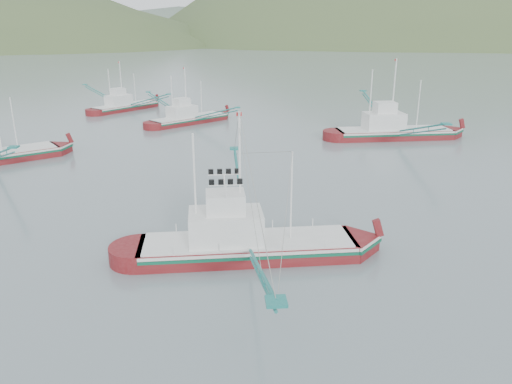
{
  "coord_description": "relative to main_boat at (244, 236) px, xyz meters",
  "views": [
    {
      "loc": [
        -2.93,
        -30.39,
        15.51
      ],
      "look_at": [
        0.0,
        6.0,
        3.2
      ],
      "focal_mm": 35.0,
      "sensor_mm": 36.0,
      "label": 1
    }
  ],
  "objects": [
    {
      "name": "main_boat",
      "position": [
        0.0,
        0.0,
        0.0
      ],
      "size": [
        15.12,
        27.25,
        11.02
      ],
      "rotation": [
        0.0,
        0.0,
        0.02
      ],
      "color": "maroon",
      "rests_on": "ground"
    },
    {
      "name": "bg_boat_right",
      "position": [
        23.28,
        36.53,
        0.06
      ],
      "size": [
        16.45,
        29.57,
        11.96
      ],
      "rotation": [
        0.0,
        0.0,
        0.03
      ],
      "color": "maroon",
      "rests_on": "ground"
    },
    {
      "name": "ridge_distant",
      "position": [
        31.2,
        558.63,
        -1.58
      ],
      "size": [
        960.0,
        400.0,
        240.0
      ],
      "primitive_type": "ellipsoid",
      "color": "slate",
      "rests_on": "ground"
    },
    {
      "name": "bg_boat_far",
      "position": [
        -6.24,
        50.33,
        0.51
      ],
      "size": [
        18.76,
        21.06,
        9.77
      ],
      "rotation": [
        0.0,
        0.0,
        0.68
      ],
      "color": "maroon",
      "rests_on": "ground"
    },
    {
      "name": "ground",
      "position": [
        1.2,
        -1.37,
        -1.58
      ],
      "size": [
        1200.0,
        1200.0,
        0.0
      ],
      "primitive_type": "plane",
      "color": "slate",
      "rests_on": "ground"
    },
    {
      "name": "headland_right",
      "position": [
        241.2,
        428.63,
        -1.58
      ],
      "size": [
        684.0,
        432.0,
        306.0
      ],
      "primitive_type": "ellipsoid",
      "color": "#42562C",
      "rests_on": "ground"
    },
    {
      "name": "bg_boat_extra",
      "position": [
        -18.96,
        64.56,
        0.52
      ],
      "size": [
        20.58,
        19.46,
        9.77
      ],
      "rotation": [
        0.0,
        0.0,
        0.85
      ],
      "color": "maroon",
      "rests_on": "ground"
    }
  ]
}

